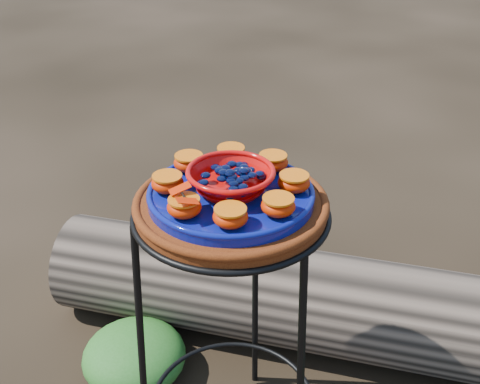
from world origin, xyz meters
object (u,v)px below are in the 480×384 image
(plant_stand, at_px, (232,342))
(driftwood_log, at_px, (318,302))
(cobalt_plate, at_px, (231,195))
(red_bowl, at_px, (231,181))
(terracotta_saucer, at_px, (231,207))

(plant_stand, distance_m, driftwood_log, 0.49)
(cobalt_plate, bearing_deg, plant_stand, 0.00)
(cobalt_plate, distance_m, driftwood_log, 0.74)
(plant_stand, distance_m, red_bowl, 0.43)
(red_bowl, bearing_deg, driftwood_log, 72.06)
(plant_stand, height_order, terracotta_saucer, terracotta_saucer)
(plant_stand, height_order, cobalt_plate, cobalt_plate)
(cobalt_plate, bearing_deg, red_bowl, 0.00)
(driftwood_log, bearing_deg, cobalt_plate, -107.94)
(plant_stand, height_order, red_bowl, red_bowl)
(plant_stand, xyz_separation_m, cobalt_plate, (0.00, 0.00, 0.39))
(terracotta_saucer, distance_m, red_bowl, 0.06)
(driftwood_log, bearing_deg, red_bowl, -107.94)
(terracotta_saucer, bearing_deg, red_bowl, 0.00)
(plant_stand, distance_m, terracotta_saucer, 0.37)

